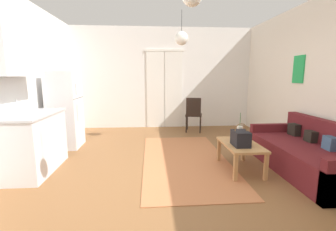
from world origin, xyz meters
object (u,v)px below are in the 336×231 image
Objects in this scene: bamboo_vase at (240,134)px; handbag at (241,138)px; couch at (310,156)px; coffee_table at (241,147)px; accent_chair at (194,113)px; pendant_lamp_far at (182,38)px; refrigerator at (65,110)px.

handbag is at bearing -108.01° from bamboo_vase.
couch is 2.28× the size of coffee_table.
bamboo_vase is 1.35× the size of handbag.
handbag is 2.66m from accent_chair.
pendant_lamp_far is (-0.73, 1.60, 1.87)m from coffee_table.
handbag is 3.47m from refrigerator.
couch is 1.27× the size of refrigerator.
refrigerator reaches higher than couch.
refrigerator is (-3.14, 1.48, 0.41)m from coffee_table.
bamboo_vase is 2.35m from pendant_lamp_far.
refrigerator reaches higher than coffee_table.
accent_chair is at bearing 115.98° from couch.
bamboo_vase is at bearing 71.99° from handbag.
coffee_table is 0.56× the size of refrigerator.
coffee_table is at bearing 171.85° from couch.
pendant_lamp_far is at bearing 117.60° from bamboo_vase.
pendant_lamp_far is (2.41, 0.13, 1.46)m from refrigerator.
refrigerator is at bearing 152.76° from handbag.
coffee_table is 0.24m from bamboo_vase.
coffee_table is at bearing -101.26° from bamboo_vase.
refrigerator is (-3.08, 1.59, 0.23)m from handbag.
coffee_table is 3.49m from refrigerator.
accent_chair is at bearing 20.32° from refrigerator.
bamboo_vase is (0.03, 0.15, 0.18)m from coffee_table.
coffee_table is 2.57m from pendant_lamp_far.
refrigerator is at bearing 158.74° from couch.
refrigerator reaches higher than bamboo_vase.
handbag is at bearing -27.24° from refrigerator.
accent_chair reaches higher than couch.
couch is at bearing -16.41° from bamboo_vase.
coffee_table is 0.22m from handbag.
refrigerator is (-3.17, 1.33, 0.23)m from bamboo_vase.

